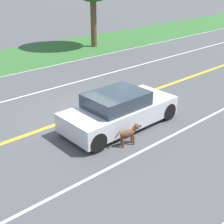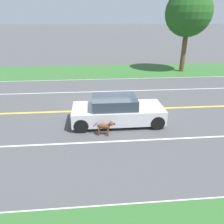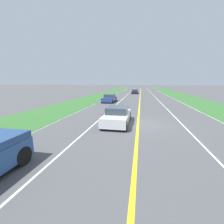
# 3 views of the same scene
# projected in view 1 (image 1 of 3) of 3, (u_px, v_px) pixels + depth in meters

# --- Properties ---
(ground_plane) EXTENTS (400.00, 400.00, 0.00)m
(ground_plane) POSITION_uv_depth(u_px,v_px,m) (88.00, 113.00, 12.83)
(ground_plane) COLOR #4C4C4F
(centre_divider_line) EXTENTS (0.18, 160.00, 0.01)m
(centre_divider_line) POSITION_uv_depth(u_px,v_px,m) (88.00, 113.00, 12.82)
(centre_divider_line) COLOR yellow
(centre_divider_line) RESTS_ON ground
(lane_edge_line_left) EXTENTS (0.14, 160.00, 0.01)m
(lane_edge_line_left) POSITION_uv_depth(u_px,v_px,m) (12.00, 74.00, 17.57)
(lane_edge_line_left) COLOR white
(lane_edge_line_left) RESTS_ON ground
(lane_dash_same_dir) EXTENTS (0.10, 160.00, 0.01)m
(lane_dash_same_dir) POSITION_uv_depth(u_px,v_px,m) (152.00, 146.00, 10.45)
(lane_dash_same_dir) COLOR white
(lane_dash_same_dir) RESTS_ON ground
(lane_dash_oncoming) EXTENTS (0.10, 160.00, 0.01)m
(lane_dash_oncoming) POSITION_uv_depth(u_px,v_px,m) (44.00, 91.00, 15.20)
(lane_dash_oncoming) COLOR white
(lane_dash_oncoming) RESTS_ON ground
(ego_car) EXTENTS (1.93, 4.45, 1.38)m
(ego_car) POSITION_uv_depth(u_px,v_px,m) (119.00, 110.00, 11.49)
(ego_car) COLOR silver
(ego_car) RESTS_ON ground
(dog) EXTENTS (0.35, 1.02, 0.73)m
(dog) POSITION_uv_depth(u_px,v_px,m) (130.00, 133.00, 10.34)
(dog) COLOR brown
(dog) RESTS_ON ground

